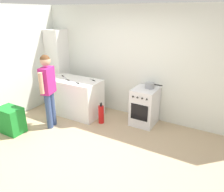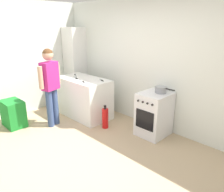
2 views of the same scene
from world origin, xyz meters
name	(u,v)px [view 2 (image 2 of 2)]	position (x,y,z in m)	size (l,w,h in m)	color
ground_plane	(78,160)	(0.00, 0.00, 0.00)	(8.00, 8.00, 0.00)	tan
back_wall	(153,64)	(0.00, 1.95, 1.30)	(6.00, 0.10, 2.60)	silver
side_wall_left	(22,59)	(-2.60, 0.40, 1.30)	(0.10, 3.10, 2.60)	silver
counter_unit	(84,97)	(-1.35, 1.20, 0.45)	(1.30, 0.70, 0.90)	white
oven_left	(154,114)	(0.35, 1.58, 0.43)	(0.52, 0.62, 0.85)	silver
pot	(161,90)	(0.41, 1.67, 0.91)	(0.39, 0.21, 0.12)	gray
knife_chef	(75,78)	(-1.52, 1.12, 0.90)	(0.30, 0.13, 0.01)	silver
knife_bread	(82,81)	(-1.18, 1.03, 0.90)	(0.34, 0.13, 0.01)	silver
knife_paring	(102,80)	(-0.92, 1.38, 0.91)	(0.21, 0.10, 0.01)	silver
knife_carving	(75,76)	(-1.71, 1.25, 0.90)	(0.30, 0.19, 0.01)	silver
person	(50,81)	(-1.41, 0.41, 0.97)	(0.29, 0.55, 1.62)	#384C7A
fire_extinguisher	(105,118)	(-0.52, 1.10, 0.22)	(0.13, 0.13, 0.50)	red
recycling_crate_lower	(14,120)	(-1.96, -0.21, 0.14)	(0.52, 0.36, 0.28)	#1E842D
recycling_crate_upper	(12,107)	(-1.96, -0.21, 0.42)	(0.52, 0.36, 0.28)	#1E842D
larder_cabinet	(75,66)	(-2.30, 1.68, 1.00)	(0.48, 0.44, 2.00)	white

